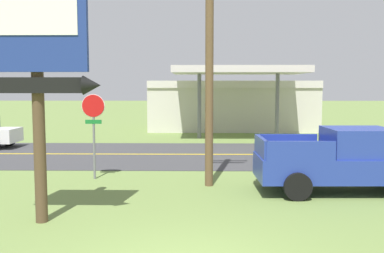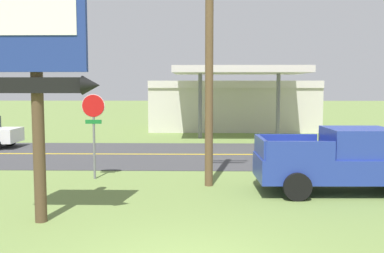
{
  "view_description": "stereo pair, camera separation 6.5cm",
  "coord_description": "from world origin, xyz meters",
  "px_view_note": "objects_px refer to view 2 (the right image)",
  "views": [
    {
      "loc": [
        0.28,
        -7.33,
        3.22
      ],
      "look_at": [
        0.0,
        8.0,
        1.8
      ],
      "focal_mm": 40.8,
      "sensor_mm": 36.0,
      "label": 1
    },
    {
      "loc": [
        0.34,
        -7.33,
        3.22
      ],
      "look_at": [
        0.0,
        8.0,
        1.8
      ],
      "focal_mm": 40.8,
      "sensor_mm": 36.0,
      "label": 2
    }
  ],
  "objects_px": {
    "motel_sign": "(36,46)",
    "gas_station": "(233,103)",
    "pickup_blue_parked_on_lawn": "(345,161)",
    "utility_pole": "(209,40)",
    "stop_sign": "(94,121)"
  },
  "relations": [
    {
      "from": "gas_station",
      "to": "pickup_blue_parked_on_lawn",
      "type": "bearing_deg",
      "value": -83.98
    },
    {
      "from": "stop_sign",
      "to": "gas_station",
      "type": "height_order",
      "value": "gas_station"
    },
    {
      "from": "motel_sign",
      "to": "gas_station",
      "type": "relative_size",
      "value": 0.52
    },
    {
      "from": "gas_station",
      "to": "motel_sign",
      "type": "bearing_deg",
      "value": -105.0
    },
    {
      "from": "stop_sign",
      "to": "gas_station",
      "type": "xyz_separation_m",
      "value": [
        6.03,
        17.69,
        -0.08
      ]
    },
    {
      "from": "motel_sign",
      "to": "stop_sign",
      "type": "bearing_deg",
      "value": 89.6
    },
    {
      "from": "gas_station",
      "to": "utility_pole",
      "type": "bearing_deg",
      "value": -96.34
    },
    {
      "from": "motel_sign",
      "to": "utility_pole",
      "type": "bearing_deg",
      "value": 45.07
    },
    {
      "from": "utility_pole",
      "to": "gas_station",
      "type": "height_order",
      "value": "utility_pole"
    },
    {
      "from": "stop_sign",
      "to": "utility_pole",
      "type": "xyz_separation_m",
      "value": [
        3.96,
        -0.95,
        2.64
      ]
    },
    {
      "from": "motel_sign",
      "to": "gas_station",
      "type": "xyz_separation_m",
      "value": [
        6.07,
        22.65,
        -2.19
      ]
    },
    {
      "from": "pickup_blue_parked_on_lawn",
      "to": "utility_pole",
      "type": "bearing_deg",
      "value": 169.33
    },
    {
      "from": "motel_sign",
      "to": "pickup_blue_parked_on_lawn",
      "type": "bearing_deg",
      "value": 21.71
    },
    {
      "from": "utility_pole",
      "to": "pickup_blue_parked_on_lawn",
      "type": "distance_m",
      "value": 5.59
    },
    {
      "from": "motel_sign",
      "to": "pickup_blue_parked_on_lawn",
      "type": "distance_m",
      "value": 9.29
    }
  ]
}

